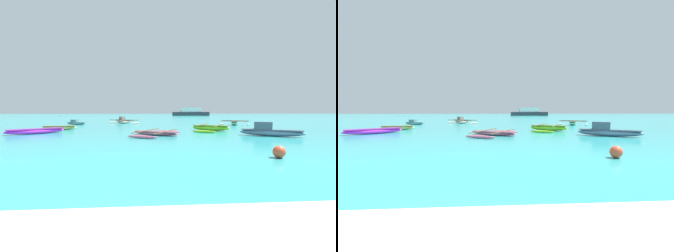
# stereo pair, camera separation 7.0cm
# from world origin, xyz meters

# --- Properties ---
(ground_plane) EXTENTS (240.00, 240.00, 0.00)m
(ground_plane) POSITION_xyz_m (0.00, 0.00, 0.00)
(ground_plane) COLOR teal
(moored_boat_0) EXTENTS (4.44, 3.72, 0.94)m
(moored_boat_0) POSITION_xyz_m (-3.13, 27.67, 0.31)
(moored_boat_0) COLOR tan
(moored_boat_0) RESTS_ON ground_plane
(moored_boat_1) EXTENTS (3.90, 2.56, 0.97)m
(moored_boat_1) POSITION_xyz_m (8.69, 12.01, 0.34)
(moored_boat_1) COLOR slate
(moored_boat_1) RESTS_ON ground_plane
(moored_boat_2) EXTENTS (3.60, 2.84, 0.54)m
(moored_boat_2) POSITION_xyz_m (10.60, 23.53, 0.26)
(moored_boat_2) COLOR #84BF98
(moored_boat_2) RESTS_ON ground_plane
(moored_boat_3) EXTENTS (2.94, 0.97, 0.38)m
(moored_boat_3) POSITION_xyz_m (-7.70, 18.17, 0.21)
(moored_boat_3) COLOR #CCC45F
(moored_boat_3) RESTS_ON ground_plane
(moored_boat_4) EXTENTS (3.84, 4.68, 0.34)m
(moored_boat_4) POSITION_xyz_m (0.94, 13.08, 0.16)
(moored_boat_4) COLOR #D66282
(moored_boat_4) RESTS_ON ground_plane
(moored_boat_5) EXTENTS (3.61, 2.93, 0.40)m
(moored_boat_5) POSITION_xyz_m (-8.06, 14.70, 0.22)
(moored_boat_5) COLOR #E42DE6
(moored_boat_5) RESTS_ON ground_plane
(moored_boat_6) EXTENTS (2.71, 1.46, 0.62)m
(moored_boat_6) POSITION_xyz_m (-8.78, 26.03, 0.22)
(moored_boat_6) COLOR #74B0B9
(moored_boat_6) RESTS_ON ground_plane
(moored_boat_7) EXTENTS (3.67, 4.60, 0.54)m
(moored_boat_7) POSITION_xyz_m (5.71, 16.30, 0.26)
(moored_boat_7) COLOR #8CD127
(moored_boat_7) RESTS_ON ground_plane
(mooring_buoy_2) EXTENTS (0.46, 0.46, 0.46)m
(mooring_buoy_2) POSITION_xyz_m (5.32, 5.15, 0.23)
(mooring_buoy_2) COLOR #E54C2D
(mooring_buoy_2) RESTS_ON ground_plane
(distant_ferry) EXTENTS (12.57, 2.76, 2.76)m
(distant_ferry) POSITION_xyz_m (14.11, 74.19, 1.13)
(distant_ferry) COLOR #2D333D
(distant_ferry) RESTS_ON ground_plane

